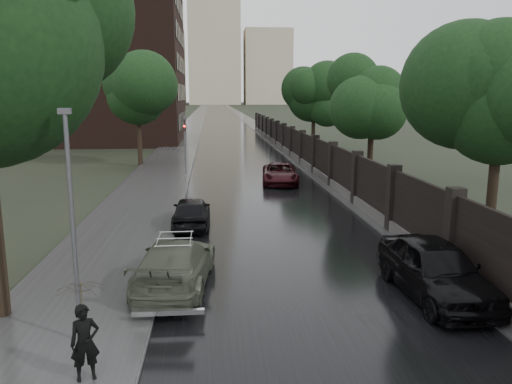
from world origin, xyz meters
name	(u,v)px	position (x,y,z in m)	size (l,w,h in m)	color
ground	(344,373)	(0.00, 0.00, 0.00)	(800.00, 800.00, 0.00)	black
road	(218,109)	(0.00, 190.00, 0.01)	(8.00, 420.00, 0.02)	black
sidewalk_left	(202,109)	(-6.00, 190.00, 0.08)	(4.00, 420.00, 0.16)	#2D2D2D
verge_right	(232,109)	(5.50, 190.00, 0.04)	(3.00, 420.00, 0.08)	#2D2D2D
fence_right	(298,149)	(4.60, 32.01, 1.01)	(0.45, 75.72, 2.70)	#383533
tree_left_far	(138,97)	(-8.00, 30.00, 5.24)	(4.25, 4.25, 7.39)	black
tree_right_a	(500,107)	(7.50, 8.00, 4.95)	(4.08, 4.08, 7.01)	black
tree_right_b	(372,102)	(7.50, 22.00, 4.95)	(4.08, 4.08, 7.01)	black
tree_right_c	(314,100)	(7.50, 40.00, 4.95)	(4.08, 4.08, 7.01)	black
lamp_post	(73,228)	(-5.40, 1.50, 2.67)	(0.25, 0.12, 5.11)	#59595E
traffic_light	(185,140)	(-4.30, 24.99, 2.40)	(0.16, 0.32, 4.00)	#59595E
brick_building	(75,54)	(-18.00, 52.00, 10.00)	(24.00, 18.00, 20.00)	black
stalinist_tower	(214,39)	(0.00, 300.00, 38.38)	(92.00, 30.00, 159.00)	tan
volga_sedan	(175,263)	(-3.60, 4.88, 0.68)	(1.90, 4.68, 1.36)	#4A5040
hatchback_left	(191,212)	(-3.40, 11.41, 0.64)	(1.51, 3.75, 1.28)	black
car_right_near	(436,269)	(3.40, 3.48, 0.79)	(1.87, 4.64, 1.58)	black
car_right_far	(280,173)	(1.65, 21.30, 0.64)	(2.11, 4.58, 1.27)	black
pedestrian_umbrella	(82,302)	(-4.90, -0.03, 1.68)	(1.09, 1.10, 2.28)	black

